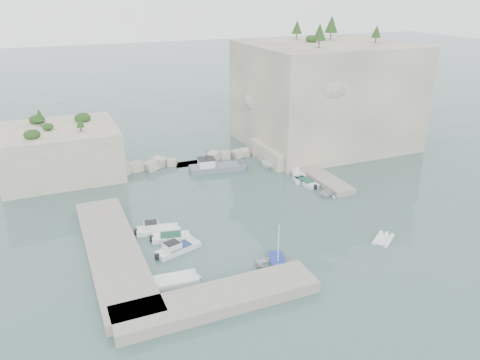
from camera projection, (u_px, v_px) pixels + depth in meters
name	position (u px, v px, depth m)	size (l,w,h in m)	color
ground	(260.00, 222.00, 54.57)	(400.00, 400.00, 0.00)	#40605C
cliff_east	(325.00, 95.00, 79.28)	(26.00, 22.00, 17.00)	beige
cliff_terrace	(285.00, 152.00, 74.14)	(8.00, 10.00, 2.50)	beige
outcrop_west	(60.00, 152.00, 67.20)	(16.00, 14.00, 7.00)	beige
quay_west	(113.00, 252.00, 47.32)	(5.00, 24.00, 1.10)	#9E9689
quay_south	(218.00, 299.00, 40.09)	(18.00, 4.00, 1.10)	#9E9689
ledge_east	(314.00, 173.00, 67.85)	(3.00, 16.00, 0.80)	#9E9689
breakwater	(194.00, 159.00, 72.64)	(28.00, 3.00, 1.40)	beige
motorboat_d	(178.00, 251.00, 48.44)	(5.29, 1.57, 1.40)	silver
motorboat_e	(174.00, 283.00, 43.22)	(4.81, 1.97, 0.70)	silver
motorboat_c	(171.00, 239.00, 50.72)	(4.39, 1.59, 0.70)	white
motorboat_b	(158.00, 232.00, 52.25)	(5.05, 1.65, 1.40)	white
rowboat	(278.00, 266.00, 45.90)	(3.03, 4.25, 0.88)	white
inflatable_dinghy	(383.00, 241.00, 50.45)	(3.18, 1.54, 0.44)	silver
tender_east_a	(327.00, 196.00, 61.39)	(2.49, 2.89, 1.52)	silver
tender_east_b	(306.00, 184.00, 65.11)	(4.58, 1.56, 0.70)	silver
tender_east_c	(299.00, 178.00, 67.13)	(5.37, 1.74, 0.70)	silver
tender_east_d	(275.00, 168.00, 70.83)	(1.63, 4.32, 1.67)	white
work_boat	(217.00, 171.00, 69.85)	(8.98, 2.65, 2.20)	slate
rowboat_mast	(278.00, 243.00, 44.93)	(0.10, 0.10, 4.20)	white
vegetation	(297.00, 37.00, 75.01)	(53.48, 13.88, 13.40)	#1E4219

